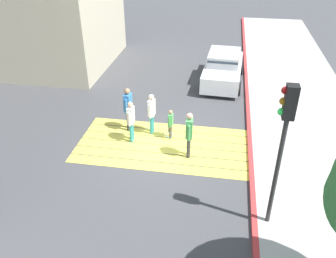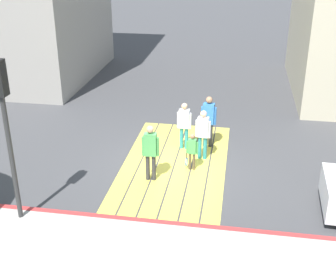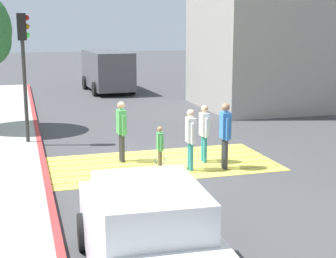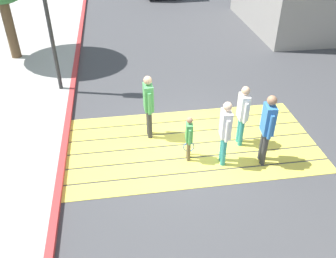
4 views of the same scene
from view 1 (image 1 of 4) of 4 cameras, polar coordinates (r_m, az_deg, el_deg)
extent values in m
plane|color=#424244|center=(13.50, -0.86, -2.62)|extent=(120.00, 120.00, 0.00)
cube|color=#EAD64C|center=(14.64, 0.09, 0.34)|extent=(6.40, 0.50, 0.01)
cube|color=#EAD64C|center=(14.18, -0.27, -0.78)|extent=(6.40, 0.50, 0.01)
cube|color=#EAD64C|center=(13.72, -0.66, -1.97)|extent=(6.40, 0.50, 0.01)
cube|color=#EAD64C|center=(13.27, -1.07, -3.24)|extent=(6.40, 0.50, 0.01)
cube|color=#EAD64C|center=(12.83, -1.51, -4.61)|extent=(6.40, 0.50, 0.01)
cube|color=#EAD64C|center=(12.39, -1.99, -6.06)|extent=(6.40, 0.50, 0.01)
cube|color=#ADA8A0|center=(13.78, 22.79, -4.32)|extent=(4.80, 40.00, 0.12)
cube|color=#BC3333|center=(13.36, 13.02, -3.58)|extent=(0.16, 40.00, 0.13)
cube|color=white|center=(18.74, 8.75, 9.07)|extent=(2.02, 4.39, 0.80)
cube|color=silver|center=(18.64, 8.96, 11.18)|extent=(1.64, 2.14, 0.60)
cube|color=#1E2833|center=(17.80, 8.69, 10.02)|extent=(1.49, 0.41, 0.49)
cylinder|color=black|center=(17.68, 5.45, 7.02)|extent=(0.25, 0.67, 0.66)
cylinder|color=black|center=(17.59, 11.18, 6.41)|extent=(0.25, 0.67, 0.66)
cylinder|color=black|center=(20.14, 6.49, 10.01)|extent=(0.25, 0.67, 0.66)
cylinder|color=black|center=(20.05, 11.56, 9.48)|extent=(0.25, 0.67, 0.66)
cylinder|color=#2D2D2D|center=(9.68, 16.86, -7.16)|extent=(0.12, 0.12, 3.40)
cube|color=black|center=(8.59, 18.97, 4.08)|extent=(0.28, 0.28, 0.84)
sphere|color=maroon|center=(8.45, 18.22, 5.87)|extent=(0.18, 0.18, 0.18)
sphere|color=#956310|center=(8.56, 17.93, 4.24)|extent=(0.18, 0.18, 0.18)
sphere|color=#35FF59|center=(8.68, 17.65, 2.65)|extent=(0.18, 0.18, 0.18)
cylinder|color=teal|center=(13.57, -5.92, -0.63)|extent=(0.12, 0.12, 0.78)
cylinder|color=teal|center=(13.71, -5.72, -0.26)|extent=(0.12, 0.12, 0.78)
cube|color=white|center=(13.28, -5.98, 2.20)|extent=(0.22, 0.35, 0.65)
sphere|color=tan|center=(13.08, -6.09, 3.92)|extent=(0.20, 0.20, 0.20)
cylinder|color=white|center=(13.15, -6.21, 1.54)|extent=(0.08, 0.08, 0.56)
cylinder|color=white|center=(13.48, -5.73, 2.36)|extent=(0.08, 0.08, 0.56)
cylinder|color=#333338|center=(12.62, 3.28, -3.06)|extent=(0.12, 0.12, 0.83)
cylinder|color=#333338|center=(12.77, 3.34, -2.61)|extent=(0.12, 0.12, 0.83)
cube|color=#4CA559|center=(12.29, 3.42, 0.13)|extent=(0.24, 0.37, 0.69)
sphere|color=tan|center=(12.05, 3.49, 2.06)|extent=(0.21, 0.21, 0.21)
cylinder|color=#4CA559|center=(12.14, 3.34, -0.66)|extent=(0.09, 0.09, 0.59)
cylinder|color=#4CA559|center=(12.50, 3.47, 0.35)|extent=(0.09, 0.09, 0.59)
cylinder|color=#333338|center=(14.28, -6.39, 1.23)|extent=(0.13, 0.13, 0.86)
cylinder|color=#333338|center=(14.43, -6.11, 1.58)|extent=(0.13, 0.13, 0.86)
cube|color=#3372BF|center=(13.98, -6.43, 4.22)|extent=(0.27, 0.40, 0.72)
sphere|color=#9E7051|center=(13.77, -6.55, 6.04)|extent=(0.22, 0.22, 0.22)
cylinder|color=#3372BF|center=(13.83, -6.75, 3.56)|extent=(0.09, 0.09, 0.61)
cylinder|color=#3372BF|center=(14.19, -6.09, 4.35)|extent=(0.09, 0.09, 0.61)
cylinder|color=teal|center=(14.00, -2.68, 0.62)|extent=(0.12, 0.12, 0.80)
cylinder|color=teal|center=(14.15, -2.48, 0.96)|extent=(0.12, 0.12, 0.80)
cube|color=white|center=(13.72, -2.65, 3.43)|extent=(0.24, 0.37, 0.66)
sphere|color=beige|center=(13.52, -2.69, 5.14)|extent=(0.21, 0.21, 0.21)
cylinder|color=white|center=(13.58, -2.89, 2.79)|extent=(0.09, 0.09, 0.56)
cylinder|color=white|center=(13.93, -2.40, 3.56)|extent=(0.09, 0.09, 0.56)
cylinder|color=brown|center=(13.75, 0.35, -0.53)|extent=(0.09, 0.09, 0.57)
cylinder|color=brown|center=(13.85, 0.48, -0.27)|extent=(0.09, 0.09, 0.57)
cube|color=#4CA559|center=(13.53, 0.42, 1.50)|extent=(0.18, 0.26, 0.48)
sphere|color=#9E7051|center=(13.37, 0.43, 2.73)|extent=(0.15, 0.15, 0.15)
cylinder|color=#4CA559|center=(13.43, 0.26, 1.00)|extent=(0.06, 0.06, 0.40)
cylinder|color=#4CA559|center=(13.69, 0.58, 1.63)|extent=(0.06, 0.06, 0.40)
cylinder|color=black|center=(13.56, 0.11, -0.06)|extent=(0.03, 0.03, 0.28)
torus|color=blue|center=(13.69, 0.11, -0.93)|extent=(0.29, 0.05, 0.28)
camera|label=2|loc=(16.57, 51.46, 17.93)|focal=47.62mm
camera|label=3|loc=(24.87, 14.32, 21.90)|focal=54.55mm
camera|label=4|loc=(18.49, 9.32, 24.99)|focal=38.65mm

